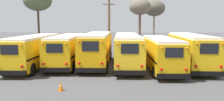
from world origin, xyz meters
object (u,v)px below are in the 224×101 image
at_px(school_bus_1, 68,49).
at_px(bare_tree_0, 38,1).
at_px(utility_pole, 109,25).
at_px(school_bus_4, 161,52).
at_px(bare_tree_2, 154,8).
at_px(school_bus_0, 35,50).
at_px(school_bus_2, 97,48).
at_px(bare_tree_1, 140,7).
at_px(traffic_cone, 61,86).
at_px(school_bus_5, 190,50).
at_px(school_bus_3, 127,49).

distance_m(school_bus_1, bare_tree_0, 14.05).
height_order(utility_pole, bare_tree_0, bare_tree_0).
bearing_deg(utility_pole, bare_tree_0, 168.49).
distance_m(school_bus_4, bare_tree_2, 21.56).
height_order(bare_tree_0, bare_tree_2, bare_tree_0).
xyz_separation_m(school_bus_0, school_bus_2, (6.07, 0.79, 0.10)).
xyz_separation_m(bare_tree_1, traffic_cone, (-7.15, -22.99, -6.54)).
distance_m(school_bus_0, traffic_cone, 9.07).
bearing_deg(bare_tree_1, school_bus_0, -127.47).
xyz_separation_m(school_bus_1, school_bus_4, (9.10, -1.87, -0.07)).
bearing_deg(school_bus_0, school_bus_5, 0.68).
relative_size(school_bus_1, bare_tree_0, 1.09).
height_order(school_bus_3, traffic_cone, school_bus_3).
bearing_deg(bare_tree_0, school_bus_4, -38.26).
distance_m(school_bus_4, traffic_cone, 10.20).
relative_size(bare_tree_1, traffic_cone, 13.72).
distance_m(school_bus_0, school_bus_5, 15.17).
xyz_separation_m(bare_tree_0, bare_tree_2, (18.58, 8.11, -0.61)).
height_order(school_bus_0, traffic_cone, school_bus_0).
xyz_separation_m(school_bus_3, bare_tree_0, (-12.95, 11.10, 5.86)).
bearing_deg(bare_tree_1, utility_pole, -129.36).
relative_size(school_bus_1, school_bus_4, 1.05).
bearing_deg(school_bus_0, utility_pole, 53.76).
bearing_deg(school_bus_2, school_bus_4, -16.71).
height_order(school_bus_4, school_bus_5, school_bus_5).
bearing_deg(bare_tree_1, bare_tree_2, 55.48).
distance_m(utility_pole, bare_tree_2, 13.29).
relative_size(bare_tree_0, traffic_cone, 15.22).
relative_size(school_bus_2, bare_tree_1, 1.20).
bearing_deg(school_bus_2, utility_pole, 84.61).
relative_size(school_bus_3, school_bus_5, 1.07).
xyz_separation_m(bare_tree_0, traffic_cone, (8.40, -19.29, -7.29)).
bearing_deg(bare_tree_2, bare_tree_0, -156.43).
bearing_deg(school_bus_5, school_bus_4, -158.18).
bearing_deg(school_bus_1, school_bus_0, -164.55).
height_order(school_bus_3, school_bus_5, school_bus_5).
distance_m(school_bus_5, utility_pole, 12.60).
height_order(school_bus_4, bare_tree_1, bare_tree_1).
distance_m(school_bus_2, traffic_cone, 8.77).
height_order(school_bus_4, traffic_cone, school_bus_4).
height_order(school_bus_5, traffic_cone, school_bus_5).
xyz_separation_m(school_bus_4, utility_pole, (-5.26, 10.42, 2.40)).
distance_m(utility_pole, bare_tree_0, 11.52).
xyz_separation_m(school_bus_0, bare_tree_1, (11.70, 15.26, 5.16)).
height_order(school_bus_5, bare_tree_1, bare_tree_1).
bearing_deg(school_bus_4, traffic_cone, -138.60).
xyz_separation_m(bare_tree_2, traffic_cone, (-10.19, -27.40, -6.68)).
bearing_deg(school_bus_1, bare_tree_0, 122.66).
bearing_deg(school_bus_3, school_bus_4, -26.42).
distance_m(school_bus_1, traffic_cone, 8.80).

